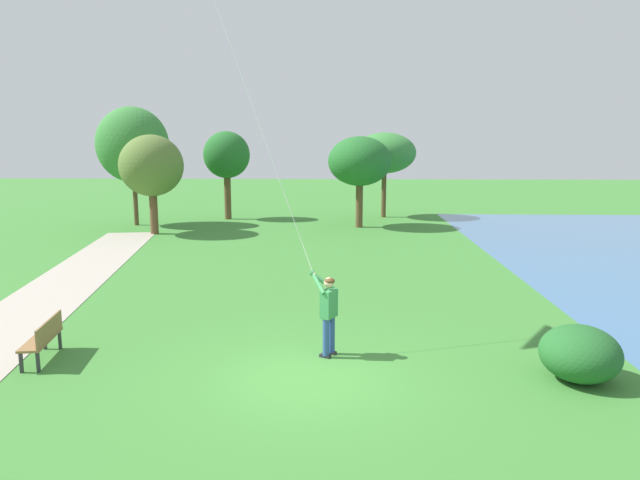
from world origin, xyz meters
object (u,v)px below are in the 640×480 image
at_px(tree_behind_path, 133,145).
at_px(tree_lakeside_far, 360,162).
at_px(person_kite_flyer, 328,309).
at_px(tree_treeline_right, 385,153).
at_px(lakeside_shrub, 580,353).
at_px(park_bench_near_walkway, 44,337).
at_px(tree_treeline_left, 227,156).
at_px(tree_horizon_far, 152,166).

relative_size(tree_behind_path, tree_lakeside_far, 1.33).
bearing_deg(tree_behind_path, person_kite_flyer, -60.36).
height_order(tree_treeline_right, lakeside_shrub, tree_treeline_right).
xyz_separation_m(tree_lakeside_far, tree_treeline_right, (1.60, 4.25, 0.35)).
relative_size(park_bench_near_walkway, tree_lakeside_far, 0.32).
relative_size(tree_treeline_left, tree_lakeside_far, 1.07).
bearing_deg(tree_horizon_far, person_kite_flyer, -61.06).
distance_m(tree_treeline_right, lakeside_shrub, 24.65).
bearing_deg(park_bench_near_walkway, tree_behind_path, 104.26).
height_order(park_bench_near_walkway, tree_treeline_left, tree_treeline_left).
distance_m(person_kite_flyer, tree_behind_path, 22.45).
height_order(tree_treeline_left, lakeside_shrub, tree_treeline_left).
bearing_deg(tree_treeline_right, lakeside_shrub, -85.19).
xyz_separation_m(tree_treeline_left, tree_lakeside_far, (7.65, -3.01, -0.23)).
bearing_deg(tree_treeline_left, tree_behind_path, -149.45).
bearing_deg(person_kite_flyer, tree_behind_path, 119.64).
bearing_deg(tree_treeline_right, tree_lakeside_far, -110.68).
distance_m(park_bench_near_walkway, tree_behind_path, 20.76).
bearing_deg(tree_lakeside_far, tree_treeline_left, 158.54).
relative_size(person_kite_flyer, tree_treeline_right, 0.36).
relative_size(person_kite_flyer, park_bench_near_walkway, 1.18).
xyz_separation_m(tree_treeline_left, tree_horizon_far, (-2.58, -5.68, -0.36)).
xyz_separation_m(tree_behind_path, tree_horizon_far, (1.97, -2.99, -1.00)).
bearing_deg(tree_horizon_far, tree_behind_path, 123.29).
distance_m(tree_treeline_left, tree_treeline_right, 9.34).
bearing_deg(tree_lakeside_far, person_kite_flyer, -93.69).
height_order(tree_treeline_left, tree_lakeside_far, tree_treeline_left).
bearing_deg(lakeside_shrub, tree_lakeside_far, 100.30).
bearing_deg(park_bench_near_walkway, tree_treeline_left, 91.21).
bearing_deg(person_kite_flyer, tree_treeline_left, 106.31).
xyz_separation_m(tree_horizon_far, tree_lakeside_far, (10.24, 2.67, 0.13)).
xyz_separation_m(tree_horizon_far, tree_treeline_right, (11.84, 6.92, 0.48)).
height_order(tree_horizon_far, tree_lakeside_far, tree_horizon_far).
bearing_deg(tree_treeline_right, person_kite_flyer, -96.94).
distance_m(tree_treeline_left, tree_behind_path, 5.32).
relative_size(tree_lakeside_far, tree_treeline_right, 0.95).
bearing_deg(tree_horizon_far, lakeside_shrub, -51.43).
relative_size(park_bench_near_walkway, tree_behind_path, 0.24).
xyz_separation_m(tree_treeline_left, lakeside_shrub, (11.30, -23.10, -3.18)).
xyz_separation_m(person_kite_flyer, tree_treeline_left, (-6.43, 21.98, 2.67)).
bearing_deg(tree_behind_path, tree_treeline_left, 30.55).
bearing_deg(tree_behind_path, tree_lakeside_far, -1.52).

